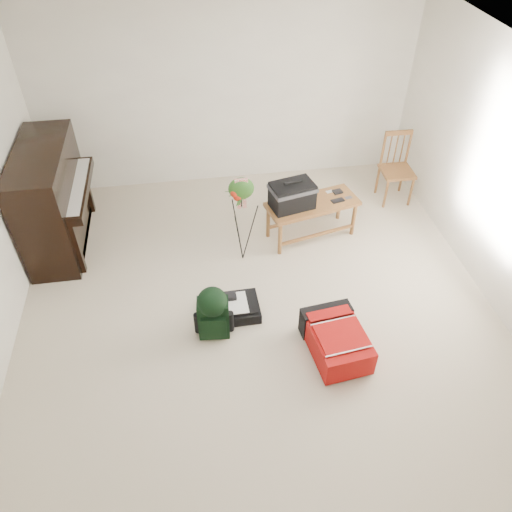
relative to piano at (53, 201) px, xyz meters
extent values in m
cube|color=#C1B59B|center=(2.19, -1.60, -0.60)|extent=(5.00, 5.50, 0.01)
cube|color=white|center=(2.19, -1.60, 1.90)|extent=(5.00, 5.50, 0.01)
cube|color=white|center=(2.19, 1.15, 0.65)|extent=(5.00, 0.04, 2.50)
cube|color=black|center=(-0.01, 0.00, 0.03)|extent=(0.55, 1.50, 1.25)
cube|color=black|center=(0.29, 0.00, 0.13)|extent=(0.28, 1.30, 0.10)
cube|color=white|center=(0.29, 0.00, 0.18)|extent=(0.22, 1.20, 0.02)
cube|color=black|center=(0.04, 0.00, -0.55)|extent=(0.45, 1.30, 0.10)
cube|color=#985C32|center=(3.03, -0.36, -0.12)|extent=(1.18, 0.69, 0.04)
cylinder|color=#985C32|center=(2.53, -0.54, -0.37)|extent=(0.05, 0.05, 0.46)
cylinder|color=#985C32|center=(2.53, -0.19, -0.37)|extent=(0.05, 0.05, 0.46)
cylinder|color=#985C32|center=(3.53, -0.54, -0.37)|extent=(0.05, 0.05, 0.46)
cylinder|color=#985C32|center=(3.53, -0.19, -0.37)|extent=(0.05, 0.05, 0.46)
cube|color=#985C32|center=(4.33, 0.24, -0.16)|extent=(0.41, 0.41, 0.04)
cylinder|color=#985C32|center=(4.16, 0.06, -0.39)|extent=(0.03, 0.03, 0.42)
cylinder|color=#985C32|center=(4.16, 0.41, -0.39)|extent=(0.03, 0.03, 0.42)
cylinder|color=#985C32|center=(4.51, 0.06, -0.39)|extent=(0.03, 0.03, 0.42)
cylinder|color=#985C32|center=(4.51, 0.41, -0.39)|extent=(0.03, 0.03, 0.42)
cube|color=#985C32|center=(4.33, 0.41, 0.31)|extent=(0.37, 0.05, 0.06)
cylinder|color=#985C32|center=(4.16, 0.41, 0.08)|extent=(0.03, 0.03, 0.50)
cylinder|color=#985C32|center=(4.51, 0.41, 0.08)|extent=(0.03, 0.03, 0.50)
cube|color=#B11507|center=(2.84, -2.18, -0.44)|extent=(0.57, 0.79, 0.28)
cube|color=black|center=(2.84, -1.90, -0.44)|extent=(0.53, 0.23, 0.30)
cube|color=#B11507|center=(2.84, -2.24, -0.28)|extent=(0.49, 0.47, 0.02)
cube|color=silver|center=(2.84, -2.44, -0.28)|extent=(0.46, 0.07, 0.01)
cube|color=black|center=(1.93, -1.52, -0.54)|extent=(0.52, 0.42, 0.12)
cube|color=black|center=(1.93, -1.52, -0.46)|extent=(0.46, 0.36, 0.03)
cube|color=white|center=(1.95, -1.54, -0.43)|extent=(0.23, 0.31, 0.01)
cube|color=black|center=(1.88, -1.46, -0.41)|extent=(0.17, 0.11, 0.05)
cube|color=black|center=(1.69, -1.77, -0.37)|extent=(0.32, 0.21, 0.46)
cube|color=black|center=(1.69, -1.88, -0.39)|extent=(0.25, 0.07, 0.27)
sphere|color=black|center=(1.69, -1.77, -0.14)|extent=(0.30, 0.30, 0.30)
cube|color=black|center=(1.62, -1.66, -0.37)|extent=(0.04, 0.03, 0.41)
cube|color=black|center=(1.76, -1.66, -0.37)|extent=(0.04, 0.03, 0.41)
cylinder|color=black|center=(2.13, -0.67, 0.30)|extent=(0.01, 0.01, 0.30)
ellipsoid|color=#26541A|center=(2.13, -0.67, 0.39)|extent=(0.28, 0.20, 0.26)
cube|color=red|center=(2.13, -0.69, 0.48)|extent=(0.14, 0.04, 0.08)
camera|label=1|loc=(1.60, -5.10, 3.38)|focal=35.00mm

